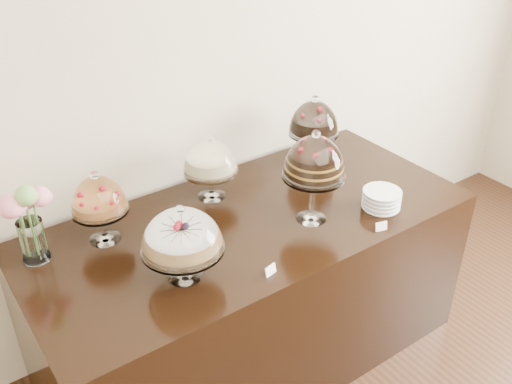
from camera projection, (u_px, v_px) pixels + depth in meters
wall_back at (242, 58)px, 3.02m from camera, size 5.00×0.04×3.00m
display_counter at (251, 290)px, 3.02m from camera, size 2.20×1.00×0.90m
cake_stand_sugar_sponge at (182, 234)px, 2.30m from camera, size 0.35×0.35×0.35m
cake_stand_choco_layer at (315, 161)px, 2.63m from camera, size 0.30×0.30×0.48m
cake_stand_cheesecake at (210, 160)px, 2.86m from camera, size 0.28×0.28×0.35m
cake_stand_dark_choco at (314, 121)px, 3.13m from camera, size 0.28×0.28×0.42m
cake_stand_fruit_tart at (98, 198)px, 2.53m from camera, size 0.26×0.26×0.36m
flower_vase at (25, 216)px, 2.40m from camera, size 0.22×0.20×0.39m
plate_stack at (382, 199)px, 2.85m from camera, size 0.19×0.19×0.09m
price_card_left at (271, 270)px, 2.41m from camera, size 0.06×0.03×0.04m
price_card_right at (381, 226)px, 2.69m from camera, size 0.06×0.03×0.04m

